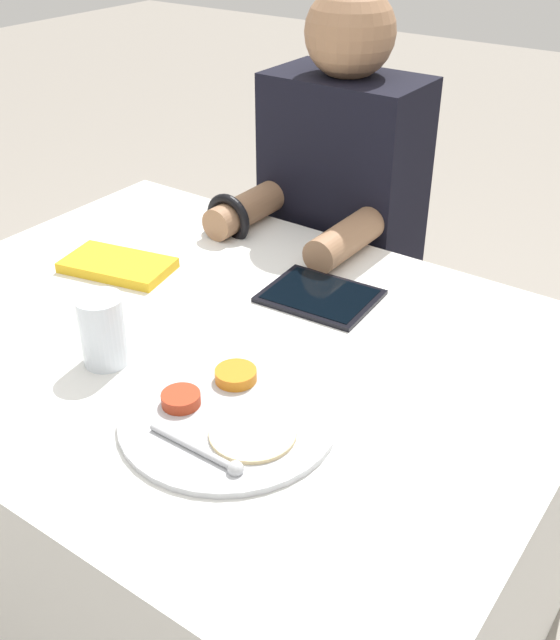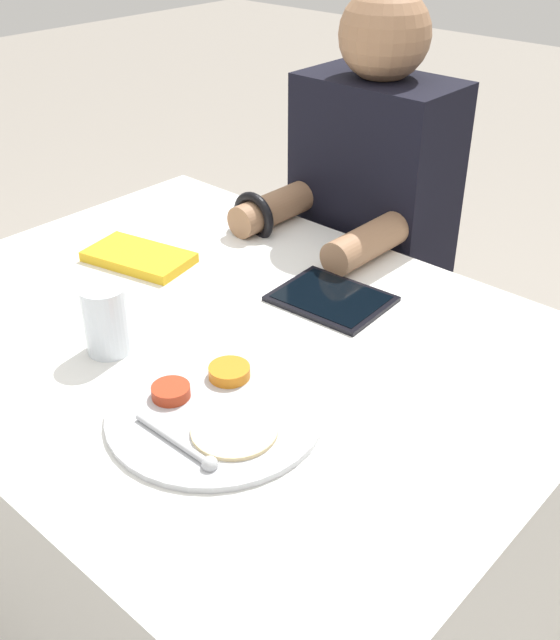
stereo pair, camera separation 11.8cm
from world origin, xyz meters
TOP-DOWN VIEW (x-y plane):
  - ground_plane at (0.00, 0.00)m, footprint 12.00×12.00m
  - dining_table at (0.00, 0.00)m, footprint 1.19×0.90m
  - thali_tray at (0.17, -0.16)m, footprint 0.31×0.31m
  - red_notebook at (-0.30, 0.07)m, footprint 0.23×0.16m
  - tablet_device at (0.08, 0.21)m, footprint 0.21×0.17m
  - person_diner at (-0.10, 0.58)m, footprint 0.35×0.41m
  - drinking_glass at (-0.08, -0.16)m, footprint 0.07×0.07m

SIDE VIEW (x-z plane):
  - ground_plane at x=0.00m, z-range 0.00..0.00m
  - dining_table at x=0.00m, z-range 0.00..0.72m
  - person_diner at x=-0.10m, z-range -0.03..1.17m
  - tablet_device at x=0.08m, z-range 0.72..0.73m
  - thali_tray at x=0.17m, z-range 0.71..0.74m
  - red_notebook at x=-0.30m, z-range 0.72..0.74m
  - drinking_glass at x=-0.08m, z-range 0.72..0.83m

